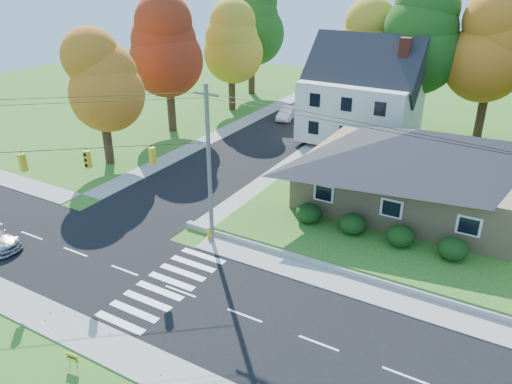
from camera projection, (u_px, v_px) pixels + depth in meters
ground at (180, 292)px, 26.64m from camera, size 120.00×120.00×0.00m
road_main at (180, 292)px, 26.64m from camera, size 90.00×8.00×0.02m
road_cross at (275, 135)px, 50.71m from camera, size 8.00×44.00×0.02m
sidewalk_north at (231, 249)px, 30.56m from camera, size 90.00×2.00×0.08m
sidewalk_south at (113, 348)px, 22.69m from camera, size 90.00×2.00×0.08m
lawn at (493, 194)px, 37.18m from camera, size 30.00×30.00×0.50m
ranch_house at (414, 166)px, 34.24m from camera, size 14.60×10.60×5.40m
colonial_house at (362, 96)px, 46.73m from camera, size 10.40×8.40×9.60m
hedge_row at (376, 230)px, 30.48m from camera, size 10.70×1.70×1.27m
traffic_infrastructure at (188, 195)px, 25.61m from camera, size 38.10×10.66×10.00m
tree_lot_0 at (365, 45)px, 50.80m from camera, size 6.72×6.72×12.51m
tree_lot_1 at (425, 37)px, 46.76m from camera, size 7.84×7.84×14.60m
tree_lot_2 at (494, 48)px, 45.10m from camera, size 7.28×7.28×13.56m
tree_west_0 at (100, 81)px, 40.76m from camera, size 6.16×6.16×11.47m
tree_west_1 at (167, 47)px, 48.53m from camera, size 7.28×7.28×13.56m
tree_west_2 at (231, 42)px, 56.22m from camera, size 6.72×6.72×12.51m
tree_west_3 at (251, 22)px, 62.87m from camera, size 7.84×7.84×14.60m
white_car at (287, 113)px, 55.53m from camera, size 2.12×4.30×1.36m
fire_hydrant at (209, 233)px, 31.63m from camera, size 0.45×0.35×0.78m
yard_sign at (72, 358)px, 21.43m from camera, size 0.62×0.12×0.78m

